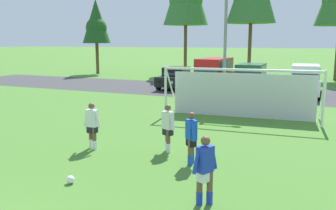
% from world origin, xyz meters
% --- Properties ---
extents(ground_plane, '(400.00, 400.00, 0.00)m').
position_xyz_m(ground_plane, '(0.00, 15.00, 0.00)').
color(ground_plane, '#477A2D').
extents(parking_lot_strip, '(52.00, 8.40, 0.01)m').
position_xyz_m(parking_lot_strip, '(0.00, 23.53, 0.00)').
color(parking_lot_strip, '#3D3D3F').
rests_on(parking_lot_strip, ground).
extents(soccer_ball, '(0.22, 0.22, 0.22)m').
position_xyz_m(soccer_ball, '(0.11, 4.37, 0.11)').
color(soccer_ball, white).
rests_on(soccer_ball, ground).
extents(soccer_goal, '(7.54, 2.46, 2.57)m').
position_xyz_m(soccer_goal, '(2.59, 14.35, 1.29)').
color(soccer_goal, white).
rests_on(soccer_goal, ground).
extents(player_striker_near, '(0.66, 0.46, 1.64)m').
position_xyz_m(player_striker_near, '(1.40, 7.97, 0.82)').
color(player_striker_near, brown).
rests_on(player_striker_near, ground).
extents(player_midfield_center, '(0.74, 0.26, 1.64)m').
position_xyz_m(player_midfield_center, '(-1.17, 7.22, 0.82)').
color(player_midfield_center, brown).
rests_on(player_midfield_center, ground).
extents(player_defender_far, '(0.50, 0.65, 1.64)m').
position_xyz_m(player_defender_far, '(2.56, 7.06, 0.82)').
color(player_defender_far, brown).
rests_on(player_defender_far, ground).
extents(player_winger_left, '(0.46, 0.67, 1.64)m').
position_xyz_m(player_winger_left, '(3.76, 4.59, 0.82)').
color(player_winger_left, brown).
rests_on(player_winger_left, ground).
extents(parked_car_slot_far_left, '(2.05, 4.21, 1.72)m').
position_xyz_m(parked_car_slot_far_left, '(-4.50, 23.42, 0.88)').
color(parked_car_slot_far_left, black).
rests_on(parked_car_slot_far_left, ground).
extents(parked_car_slot_left, '(2.28, 4.84, 2.52)m').
position_xyz_m(parked_car_slot_left, '(-1.13, 22.64, 1.34)').
color(parked_car_slot_left, red).
rests_on(parked_car_slot_left, ground).
extents(parked_car_slot_center_left, '(2.14, 4.60, 2.16)m').
position_xyz_m(parked_car_slot_center_left, '(1.53, 22.79, 1.11)').
color(parked_car_slot_center_left, '#194C2D').
rests_on(parked_car_slot_center_left, ground).
extents(parked_car_slot_center, '(2.24, 4.65, 2.16)m').
position_xyz_m(parked_car_slot_center, '(5.18, 23.14, 1.11)').
color(parked_car_slot_center, silver).
rests_on(parked_car_slot_center, ground).
extents(tree_left_edge, '(3.19, 3.19, 8.52)m').
position_xyz_m(tree_left_edge, '(-17.89, 32.20, 5.85)').
color(tree_left_edge, brown).
rests_on(tree_left_edge, ground).
extents(street_lamp, '(2.00, 0.32, 7.75)m').
position_xyz_m(street_lamp, '(0.78, 18.79, 4.01)').
color(street_lamp, slate).
rests_on(street_lamp, ground).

